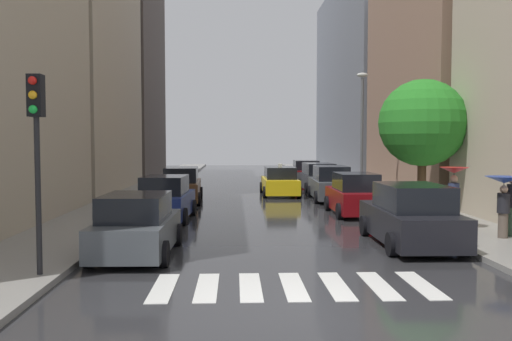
# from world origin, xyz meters

# --- Properties ---
(ground_plane) EXTENTS (28.00, 72.00, 0.04)m
(ground_plane) POSITION_xyz_m (0.00, 24.00, -0.02)
(ground_plane) COLOR #2B2B2E
(sidewalk_left) EXTENTS (3.00, 72.00, 0.15)m
(sidewalk_left) POSITION_xyz_m (-6.50, 24.00, 0.07)
(sidewalk_left) COLOR gray
(sidewalk_left) RESTS_ON ground
(sidewalk_right) EXTENTS (3.00, 72.00, 0.15)m
(sidewalk_right) POSITION_xyz_m (6.50, 24.00, 0.07)
(sidewalk_right) COLOR gray
(sidewalk_right) RESTS_ON ground
(crosswalk_stripes) EXTENTS (5.85, 2.20, 0.01)m
(crosswalk_stripes) POSITION_xyz_m (0.00, 1.77, 0.01)
(crosswalk_stripes) COLOR silver
(crosswalk_stripes) RESTS_ON ground
(building_left_far) EXTENTS (6.00, 12.22, 17.85)m
(building_left_far) POSITION_xyz_m (-11.00, 37.00, 8.93)
(building_left_far) COLOR #564C47
(building_left_far) RESTS_ON ground
(building_right_mid) EXTENTS (6.00, 13.10, 12.84)m
(building_right_mid) POSITION_xyz_m (11.00, 20.84, 6.42)
(building_right_mid) COLOR #8C6B56
(building_right_mid) RESTS_ON ground
(building_right_far) EXTENTS (6.00, 21.55, 17.52)m
(building_right_far) POSITION_xyz_m (11.00, 39.23, 8.76)
(building_right_far) COLOR slate
(building_right_far) RESTS_ON ground
(parked_car_left_nearest) EXTENTS (2.09, 4.08, 1.65)m
(parked_car_left_nearest) POSITION_xyz_m (-3.82, 4.91, 0.77)
(parked_car_left_nearest) COLOR #474C51
(parked_car_left_nearest) RESTS_ON ground
(parked_car_left_second) EXTENTS (2.15, 4.09, 1.72)m
(parked_car_left_second) POSITION_xyz_m (-3.89, 11.30, 0.80)
(parked_car_left_second) COLOR navy
(parked_car_left_second) RESTS_ON ground
(parked_car_left_third) EXTENTS (2.11, 4.64, 1.77)m
(parked_car_left_third) POSITION_xyz_m (-3.88, 17.37, 0.82)
(parked_car_left_third) COLOR brown
(parked_car_left_third) RESTS_ON ground
(parked_car_right_nearest) EXTENTS (2.19, 4.70, 1.80)m
(parked_car_right_nearest) POSITION_xyz_m (3.90, 6.02, 0.84)
(parked_car_right_nearest) COLOR black
(parked_car_right_nearest) RESTS_ON ground
(parked_car_right_second) EXTENTS (1.98, 4.01, 1.75)m
(parked_car_right_second) POSITION_xyz_m (3.75, 12.49, 0.81)
(parked_car_right_second) COLOR maroon
(parked_car_right_second) RESTS_ON ground
(parked_car_right_third) EXTENTS (2.11, 4.63, 1.80)m
(parked_car_right_third) POSITION_xyz_m (3.73, 17.90, 0.83)
(parked_car_right_third) COLOR #474C51
(parked_car_right_third) RESTS_ON ground
(parked_car_right_fourth) EXTENTS (2.24, 4.72, 1.73)m
(parked_car_right_fourth) POSITION_xyz_m (3.94, 23.25, 0.81)
(parked_car_right_fourth) COLOR black
(parked_car_right_fourth) RESTS_ON ground
(parked_car_right_fifth) EXTENTS (2.20, 4.18, 1.70)m
(parked_car_right_fifth) POSITION_xyz_m (3.95, 29.03, 0.79)
(parked_car_right_fifth) COLOR maroon
(parked_car_right_fifth) RESTS_ON ground
(taxi_midroad) EXTENTS (2.10, 4.54, 1.81)m
(taxi_midroad) POSITION_xyz_m (1.33, 20.61, 0.76)
(taxi_midroad) COLOR yellow
(taxi_midroad) RESTS_ON ground
(pedestrian_foreground) EXTENTS (1.08, 1.08, 1.84)m
(pedestrian_foreground) POSITION_xyz_m (6.79, 6.27, 1.53)
(pedestrian_foreground) COLOR brown
(pedestrian_foreground) RESTS_ON sidewalk_right
(pedestrian_by_kerb) EXTENTS (0.95, 0.95, 2.04)m
(pedestrian_by_kerb) POSITION_xyz_m (6.00, 7.99, 1.60)
(pedestrian_by_kerb) COLOR navy
(pedestrian_by_kerb) RESTS_ON sidewalk_right
(street_tree_right) EXTENTS (3.64, 3.64, 5.49)m
(street_tree_right) POSITION_xyz_m (6.64, 12.72, 3.81)
(street_tree_right) COLOR #513823
(street_tree_right) RESTS_ON sidewalk_right
(traffic_light_left_corner) EXTENTS (0.30, 0.42, 4.30)m
(traffic_light_left_corner) POSITION_xyz_m (-5.45, 2.41, 3.29)
(traffic_light_left_corner) COLOR black
(traffic_light_left_corner) RESTS_ON sidewalk_left
(lamp_post_right) EXTENTS (0.60, 0.28, 6.54)m
(lamp_post_right) POSITION_xyz_m (5.55, 18.76, 3.94)
(lamp_post_right) COLOR #595B60
(lamp_post_right) RESTS_ON sidewalk_right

